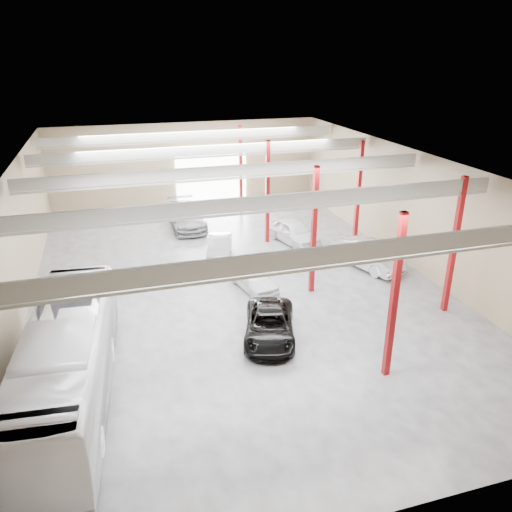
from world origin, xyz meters
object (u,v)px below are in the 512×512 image
coach_bus (67,362)px  car_right_far (294,232)px  car_row_a (253,278)px  car_row_b (220,246)px  car_right_near (367,254)px  black_sedan (270,325)px  car_row_c (186,216)px

coach_bus → car_right_far: bearing=48.7°
coach_bus → car_row_a: (9.31, 7.20, -1.01)m
car_row_b → car_right_near: (8.23, -4.28, 0.16)m
black_sedan → car_row_c: bearing=112.3°
car_row_c → car_right_far: (6.57, -5.39, -0.07)m
car_row_a → car_right_near: size_ratio=0.78×
car_right_near → coach_bus: bearing=-173.5°
coach_bus → car_right_far: 19.34m
car_row_a → car_right_far: 7.71m
car_row_a → car_row_c: (-1.88, 11.51, 0.19)m
car_row_a → car_right_far: bearing=40.7°
coach_bus → car_row_b: coach_bus is taller
car_row_c → car_right_near: (9.37, -10.59, -0.03)m
car_row_b → car_row_c: car_row_c is taller
car_row_a → car_right_far: size_ratio=0.85×
car_row_a → car_right_near: car_right_near is taller
coach_bus → car_row_a: bearing=42.8°
black_sedan → car_row_a: size_ratio=1.25×
car_row_a → coach_bus: bearing=-154.1°
car_row_a → car_row_b: (-0.74, 5.20, -0.00)m
black_sedan → car_right_near: 10.26m
black_sedan → car_right_near: bearing=55.0°
car_right_near → car_row_a: bearing=167.7°
car_row_c → car_right_far: size_ratio=1.28×
car_right_far → car_row_b: bearing=175.6°
car_row_c → car_right_near: bearing=-49.1°
black_sedan → car_row_b: bearing=108.4°
coach_bus → car_right_near: bearing=30.9°
coach_bus → car_row_c: coach_bus is taller
coach_bus → car_right_far: coach_bus is taller
car_row_c → car_right_near: 14.14m
coach_bus → car_row_b: bearing=60.5°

